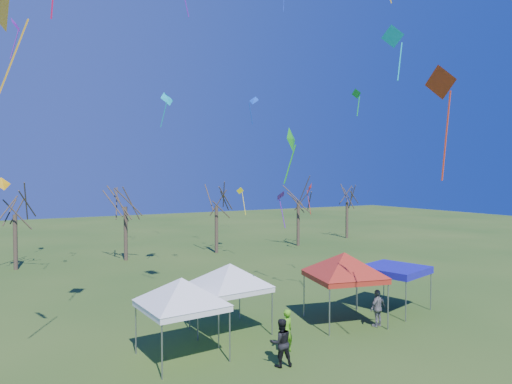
# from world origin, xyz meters

# --- Properties ---
(ground) EXTENTS (140.00, 140.00, 0.00)m
(ground) POSITION_xyz_m (0.00, 0.00, 0.00)
(ground) COLOR #274C18
(ground) RESTS_ON ground
(tree_1) EXTENTS (3.42, 3.42, 7.54)m
(tree_1) POSITION_xyz_m (-10.77, 24.65, 5.79)
(tree_1) COLOR #3D2D21
(tree_1) RESTS_ON ground
(tree_2) EXTENTS (3.71, 3.71, 8.18)m
(tree_2) POSITION_xyz_m (-2.37, 24.38, 6.29)
(tree_2) COLOR #3D2D21
(tree_2) RESTS_ON ground
(tree_3) EXTENTS (3.59, 3.59, 7.91)m
(tree_3) POSITION_xyz_m (6.03, 24.04, 6.08)
(tree_3) COLOR #3D2D21
(tree_3) RESTS_ON ground
(tree_4) EXTENTS (3.58, 3.58, 7.89)m
(tree_4) POSITION_xyz_m (15.36, 24.00, 6.06)
(tree_4) COLOR #3D2D21
(tree_4) RESTS_ON ground
(tree_5) EXTENTS (3.39, 3.39, 7.46)m
(tree_5) POSITION_xyz_m (23.72, 26.07, 5.73)
(tree_5) COLOR #3D2D21
(tree_5) RESTS_ON ground
(tent_white_west) EXTENTS (4.22, 4.22, 3.73)m
(tent_white_west) POSITION_xyz_m (-5.53, 1.94, 3.01)
(tent_white_west) COLOR gray
(tent_white_west) RESTS_ON ground
(tent_white_mid) EXTENTS (4.21, 4.21, 3.72)m
(tent_white_mid) POSITION_xyz_m (-2.54, 3.66, 3.00)
(tent_white_mid) COLOR gray
(tent_white_mid) RESTS_ON ground
(tent_red) EXTENTS (4.47, 4.47, 4.04)m
(tent_red) POSITION_xyz_m (3.01, 2.18, 3.26)
(tent_red) COLOR gray
(tent_red) RESTS_ON ground
(tent_blue) EXTENTS (3.71, 3.71, 2.38)m
(tent_blue) POSITION_xyz_m (6.78, 2.51, 2.18)
(tent_blue) COLOR gray
(tent_blue) RESTS_ON ground
(person_green) EXTENTS (0.71, 0.52, 1.78)m
(person_green) POSITION_xyz_m (-1.56, 0.41, 0.89)
(person_green) COLOR #53A51A
(person_green) RESTS_ON ground
(person_grey) EXTENTS (1.11, 0.60, 1.79)m
(person_grey) POSITION_xyz_m (4.05, 0.93, 0.90)
(person_grey) COLOR slate
(person_grey) RESTS_ON ground
(person_dark) EXTENTS (1.03, 0.89, 1.83)m
(person_dark) POSITION_xyz_m (-2.50, -0.66, 0.92)
(person_dark) COLOR black
(person_dark) RESTS_ON ground
(kite_27) EXTENTS (0.99, 1.20, 2.63)m
(kite_27) POSITION_xyz_m (4.12, 0.19, 13.66)
(kite_27) COLOR #0DCBCE
(kite_27) RESTS_ON ground
(kite_1) EXTENTS (0.91, 0.76, 2.20)m
(kite_1) POSITION_xyz_m (-1.96, -0.57, 8.65)
(kite_1) COLOR green
(kite_1) RESTS_ON ground
(kite_18) EXTENTS (0.47, 0.71, 1.71)m
(kite_18) POSITION_xyz_m (7.20, 6.06, 12.21)
(kite_18) COLOR green
(kite_18) RESTS_ON ground
(kite_13) EXTENTS (1.25, 0.99, 2.80)m
(kite_13) POSITION_xyz_m (-11.56, 22.74, 6.68)
(kite_13) COLOR orange
(kite_13) RESTS_ON ground
(kite_14) EXTENTS (1.21, 1.67, 4.25)m
(kite_14) POSITION_xyz_m (-11.60, 0.88, 12.43)
(kite_14) COLOR gold
(kite_14) RESTS_ON ground
(kite_22) EXTENTS (0.78, 0.77, 2.46)m
(kite_22) POSITION_xyz_m (6.56, 20.15, 5.88)
(kite_22) COLOR yellow
(kite_22) RESTS_ON ground
(kite_19) EXTENTS (0.99, 1.08, 2.39)m
(kite_19) POSITION_xyz_m (7.04, 18.60, 13.61)
(kite_19) COLOR blue
(kite_19) RESTS_ON ground
(kite_12) EXTENTS (0.73, 1.05, 3.03)m
(kite_12) POSITION_xyz_m (13.58, 19.60, 6.13)
(kite_12) COLOR red
(kite_12) RESTS_ON ground
(kite_17) EXTENTS (0.99, 0.87, 2.51)m
(kite_17) POSITION_xyz_m (4.31, 10.08, 5.92)
(kite_17) COLOR purple
(kite_17) RESTS_ON ground
(kite_11) EXTENTS (1.32, 1.07, 2.52)m
(kite_11) POSITION_xyz_m (-1.51, 15.60, 12.62)
(kite_11) COLOR #0DB6C7
(kite_11) RESTS_ON ground
(kite_5) EXTENTS (0.53, 1.24, 3.95)m
(kite_5) POSITION_xyz_m (1.39, -4.65, 10.40)
(kite_5) COLOR red
(kite_5) RESTS_ON ground
(kite_2) EXTENTS (1.10, 1.39, 3.01)m
(kite_2) POSITION_xyz_m (-10.57, 20.89, 17.74)
(kite_2) COLOR purple
(kite_2) RESTS_ON ground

